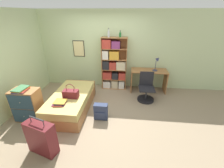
% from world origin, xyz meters
% --- Properties ---
extents(ground_plane, '(14.00, 14.00, 0.00)m').
position_xyz_m(ground_plane, '(0.00, 0.00, 0.00)').
color(ground_plane, gray).
extents(wall_back, '(10.00, 0.09, 2.60)m').
position_xyz_m(wall_back, '(-0.00, 1.67, 1.30)').
color(wall_back, beige).
rests_on(wall_back, ground_plane).
extents(wall_left, '(0.06, 10.00, 2.60)m').
position_xyz_m(wall_left, '(-2.24, 0.00, 1.30)').
color(wall_left, beige).
rests_on(wall_left, ground_plane).
extents(bed, '(0.97, 1.86, 0.48)m').
position_xyz_m(bed, '(-0.73, 0.02, 0.24)').
color(bed, '#A36B3D').
rests_on(bed, ground_plane).
extents(handbag, '(0.39, 0.20, 0.39)m').
position_xyz_m(handbag, '(-0.65, -0.16, 0.59)').
color(handbag, maroon).
rests_on(handbag, bed).
extents(book_stack_on_bed, '(0.33, 0.38, 0.06)m').
position_xyz_m(book_stack_on_bed, '(-0.82, -0.48, 0.51)').
color(book_stack_on_bed, '#7A336B').
rests_on(book_stack_on_bed, bed).
extents(suitcase, '(0.61, 0.40, 0.81)m').
position_xyz_m(suitcase, '(-0.78, -1.46, 0.34)').
color(suitcase, '#5B191E').
rests_on(suitcase, ground_plane).
extents(dresser, '(0.63, 0.43, 0.82)m').
position_xyz_m(dresser, '(-1.65, -0.52, 0.41)').
color(dresser, '#A36B3D').
rests_on(dresser, ground_plane).
extents(magazine_pile_on_dresser, '(0.32, 0.39, 0.07)m').
position_xyz_m(magazine_pile_on_dresser, '(-1.69, -0.55, 0.86)').
color(magazine_pile_on_dresser, '#334C84').
rests_on(magazine_pile_on_dresser, dresser).
extents(bookcase, '(0.84, 0.31, 1.78)m').
position_xyz_m(bookcase, '(0.30, 1.46, 0.82)').
color(bookcase, '#A36B3D').
rests_on(bookcase, ground_plane).
extents(bottle_green, '(0.07, 0.07, 0.27)m').
position_xyz_m(bottle_green, '(0.15, 1.43, 1.88)').
color(bottle_green, '#B7BCC1').
rests_on(bottle_green, bookcase).
extents(bottle_brown, '(0.06, 0.06, 0.21)m').
position_xyz_m(bottle_brown, '(0.51, 1.47, 1.86)').
color(bottle_brown, '#1E6B2D').
rests_on(bottle_brown, bookcase).
extents(desk, '(1.18, 0.52, 0.76)m').
position_xyz_m(desk, '(1.52, 1.35, 0.52)').
color(desk, '#A36B3D').
rests_on(desk, ground_plane).
extents(desk_lamp, '(0.21, 0.16, 0.48)m').
position_xyz_m(desk_lamp, '(1.73, 1.34, 1.08)').
color(desk_lamp, navy).
rests_on(desk_lamp, desk).
extents(desk_chair, '(0.51, 0.51, 0.87)m').
position_xyz_m(desk_chair, '(1.39, 0.74, 0.27)').
color(desk_chair, black).
rests_on(desk_chair, ground_plane).
extents(backpack, '(0.35, 0.20, 0.42)m').
position_xyz_m(backpack, '(0.16, -0.34, 0.21)').
color(backpack, '#2D3856').
rests_on(backpack, ground_plane).
extents(waste_bin, '(0.21, 0.21, 0.22)m').
position_xyz_m(waste_bin, '(1.46, 1.30, 0.11)').
color(waste_bin, '#B7B2A8').
rests_on(waste_bin, ground_plane).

